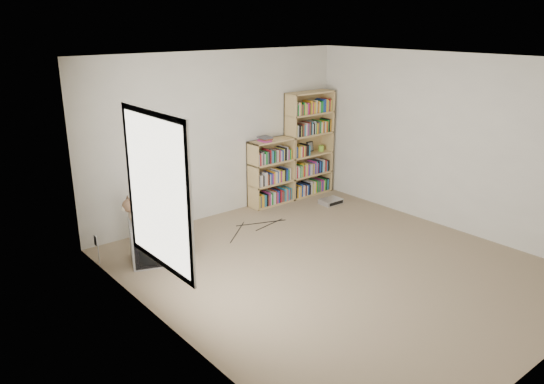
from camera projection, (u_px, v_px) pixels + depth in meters
floor at (336, 267)px, 6.56m from camera, size 4.50×5.00×0.01m
wall_back at (219, 135)px, 8.00m from camera, size 4.50×0.02×2.50m
wall_left at (168, 213)px, 4.81m from camera, size 0.02×5.00×2.50m
wall_right at (449, 143)px, 7.53m from camera, size 0.02×5.00×2.50m
ceiling at (344, 60)px, 5.78m from camera, size 4.50×5.00×0.02m
window at (157, 191)px, 4.92m from camera, size 0.02×1.22×1.52m
crt_tv at (155, 241)px, 6.68m from camera, size 0.75×0.72×0.52m
cat at (154, 213)px, 6.59m from camera, size 0.73×0.59×0.60m
bookcase_tall at (308, 147)px, 9.07m from camera, size 0.89×0.30×1.78m
bookcase_short at (271, 175)px, 8.67m from camera, size 0.79×0.30×1.08m
book_stack at (265, 139)px, 8.36m from camera, size 0.19×0.24×0.08m
green_mug at (321, 148)px, 9.24m from camera, size 0.10×0.10×0.11m
framed_print at (310, 146)px, 9.21m from camera, size 0.13×0.05×0.18m
dvd_player at (331, 201)px, 8.80m from camera, size 0.36×0.26×0.08m
wall_outlet at (96, 241)px, 6.54m from camera, size 0.01×0.08×0.13m
floor_cables at (256, 224)px, 7.94m from camera, size 1.20×0.70×0.01m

